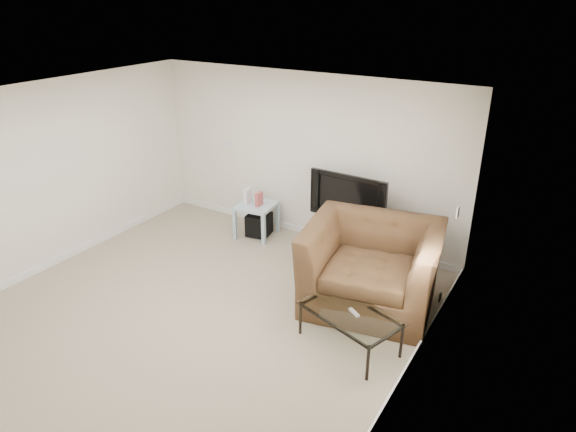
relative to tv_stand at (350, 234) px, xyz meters
The scene contains 18 objects.
floor 2.47m from the tv_stand, 111.54° to the right, with size 5.00×5.00×0.00m, color tan.
ceiling 3.30m from the tv_stand, 111.54° to the right, with size 5.00×5.00×0.00m, color white.
wall_back 1.33m from the tv_stand, 166.26° to the left, with size 5.00×0.02×2.50m, color silver.
wall_left 4.21m from the tv_stand, 146.15° to the right, with size 0.02×5.00×2.50m, color silver.
wall_right 2.95m from the tv_stand, 54.94° to the right, with size 0.02×5.00×2.50m, color silver.
plate_back 2.50m from the tv_stand, behind, with size 0.12×0.02×0.12m, color white.
plate_right_switch 1.98m from the tv_stand, 23.18° to the right, with size 0.02×0.09×0.13m, color white.
plate_right_outlet 1.87m from the tv_stand, 31.68° to the right, with size 0.02×0.08×0.12m, color white.
tv_stand is the anchor object (origin of this frame).
dvd_player 0.20m from the tv_stand, 91.74° to the right, with size 0.35×0.24×0.05m, color black.
television 0.62m from the tv_stand, 91.74° to the right, with size 1.07×0.21×0.66m, color black.
side_table 1.50m from the tv_stand, behind, with size 0.55×0.55×0.53m, color #A8BCC9, non-canonical shape.
subwoofer 1.47m from the tv_stand, behind, with size 0.34×0.34×0.34m, color black.
game_console 1.67m from the tv_stand, behind, with size 0.05×0.18×0.24m, color white.
game_case 1.48m from the tv_stand, behind, with size 0.05×0.15×0.21m, color #CC4C4C.
recliner 1.38m from the tv_stand, 54.57° to the right, with size 1.56×1.01×1.37m, color #4F3221.
coffee_table 2.16m from the tv_stand, 65.41° to the right, with size 1.06×0.60×0.41m, color black, non-canonical shape.
remote 2.17m from the tv_stand, 64.40° to the right, with size 0.17×0.05×0.02m, color #B2B2B7.
Camera 1 is at (3.57, -3.91, 3.55)m, focal length 32.00 mm.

